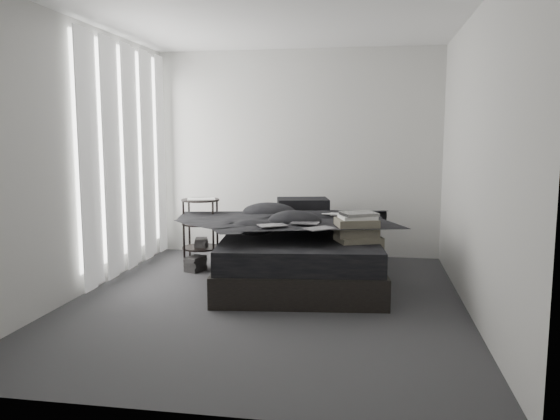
% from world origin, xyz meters
% --- Properties ---
extents(floor, '(3.60, 4.20, 0.01)m').
position_xyz_m(floor, '(0.00, 0.00, 0.00)').
color(floor, '#343437').
rests_on(floor, ground).
extents(ceiling, '(3.60, 4.20, 0.01)m').
position_xyz_m(ceiling, '(0.00, 0.00, 2.60)').
color(ceiling, white).
rests_on(ceiling, ground).
extents(wall_back, '(3.60, 0.01, 2.60)m').
position_xyz_m(wall_back, '(0.00, 2.10, 1.30)').
color(wall_back, beige).
rests_on(wall_back, ground).
extents(wall_front, '(3.60, 0.01, 2.60)m').
position_xyz_m(wall_front, '(0.00, -2.10, 1.30)').
color(wall_front, beige).
rests_on(wall_front, ground).
extents(wall_left, '(0.01, 4.20, 2.60)m').
position_xyz_m(wall_left, '(-1.80, 0.00, 1.30)').
color(wall_left, beige).
rests_on(wall_left, ground).
extents(wall_right, '(0.01, 4.20, 2.60)m').
position_xyz_m(wall_right, '(1.80, 0.00, 1.30)').
color(wall_right, beige).
rests_on(wall_right, ground).
extents(window_left, '(0.02, 2.00, 2.30)m').
position_xyz_m(window_left, '(-1.78, 0.90, 1.35)').
color(window_left, white).
rests_on(window_left, wall_left).
extents(curtain_left, '(0.06, 2.12, 2.48)m').
position_xyz_m(curtain_left, '(-1.73, 0.90, 1.28)').
color(curtain_left, white).
rests_on(curtain_left, wall_left).
extents(bed, '(1.83, 2.27, 0.29)m').
position_xyz_m(bed, '(0.22, 0.79, 0.14)').
color(bed, black).
rests_on(bed, floor).
extents(mattress, '(1.76, 2.21, 0.22)m').
position_xyz_m(mattress, '(0.22, 0.79, 0.40)').
color(mattress, black).
rests_on(mattress, bed).
extents(duvet, '(1.75, 1.97, 0.25)m').
position_xyz_m(duvet, '(0.22, 0.74, 0.63)').
color(duvet, black).
rests_on(duvet, mattress).
extents(pillow_lower, '(0.68, 0.50, 0.14)m').
position_xyz_m(pillow_lower, '(0.07, 1.59, 0.58)').
color(pillow_lower, black).
rests_on(pillow_lower, mattress).
extents(pillow_upper, '(0.67, 0.53, 0.13)m').
position_xyz_m(pillow_upper, '(0.15, 1.58, 0.72)').
color(pillow_upper, black).
rests_on(pillow_upper, pillow_lower).
extents(laptop, '(0.37, 0.28, 0.03)m').
position_xyz_m(laptop, '(0.60, 0.88, 0.77)').
color(laptop, silver).
rests_on(laptop, duvet).
extents(comic_a, '(0.32, 0.28, 0.01)m').
position_xyz_m(comic_a, '(0.03, 0.20, 0.76)').
color(comic_a, black).
rests_on(comic_a, duvet).
extents(comic_b, '(0.28, 0.20, 0.01)m').
position_xyz_m(comic_b, '(0.31, 0.39, 0.77)').
color(comic_b, black).
rests_on(comic_b, duvet).
extents(comic_c, '(0.31, 0.31, 0.01)m').
position_xyz_m(comic_c, '(0.48, 0.10, 0.77)').
color(comic_c, black).
rests_on(comic_c, duvet).
extents(side_stand, '(0.49, 0.49, 0.80)m').
position_xyz_m(side_stand, '(-0.98, 1.13, 0.40)').
color(side_stand, black).
rests_on(side_stand, floor).
extents(papers, '(0.36, 0.31, 0.02)m').
position_xyz_m(papers, '(-0.96, 1.12, 0.81)').
color(papers, white).
rests_on(papers, side_stand).
extents(floor_books, '(0.23, 0.27, 0.16)m').
position_xyz_m(floor_books, '(-1.01, 1.01, 0.08)').
color(floor_books, black).
rests_on(floor_books, floor).
extents(box_lower, '(0.52, 0.46, 0.32)m').
position_xyz_m(box_lower, '(0.82, 0.43, 0.16)').
color(box_lower, black).
rests_on(box_lower, floor).
extents(box_mid, '(0.50, 0.45, 0.24)m').
position_xyz_m(box_mid, '(0.83, 0.42, 0.44)').
color(box_mid, '#5D5749').
rests_on(box_mid, box_lower).
extents(box_upper, '(0.45, 0.40, 0.17)m').
position_xyz_m(box_upper, '(0.81, 0.42, 0.65)').
color(box_upper, '#5D5749').
rests_on(box_upper, box_mid).
extents(art_book_white, '(0.39, 0.35, 0.03)m').
position_xyz_m(art_book_white, '(0.82, 0.43, 0.75)').
color(art_book_white, silver).
rests_on(art_book_white, box_upper).
extents(art_book_snake, '(0.40, 0.36, 0.03)m').
position_xyz_m(art_book_snake, '(0.83, 0.42, 0.78)').
color(art_book_snake, silver).
rests_on(art_book_snake, art_book_white).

